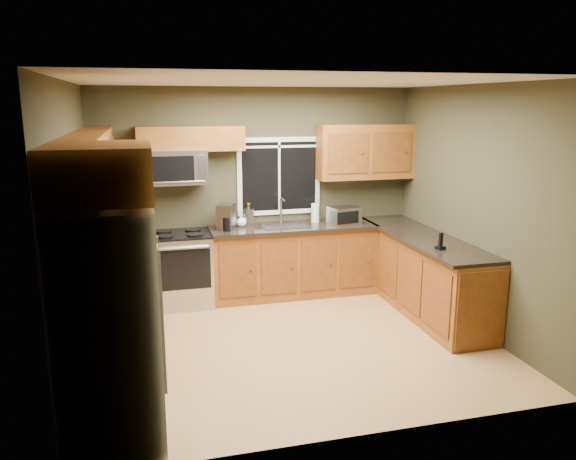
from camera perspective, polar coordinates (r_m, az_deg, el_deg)
name	(u,v)px	position (r m, az deg, el deg)	size (l,w,h in m)	color
floor	(292,342)	(6.12, 0.38, -11.31)	(4.20, 4.20, 0.00)	#B4844F
ceiling	(292,81)	(5.59, 0.42, 14.87)	(4.20, 4.20, 0.00)	white
back_wall	(257,192)	(7.43, -3.20, 3.89)	(4.20, 4.20, 0.00)	#383622
front_wall	(357,268)	(4.04, 7.02, -3.83)	(4.20, 4.20, 0.00)	#383622
left_wall	(73,230)	(5.55, -21.03, 0.00)	(3.60, 3.60, 0.00)	#383622
right_wall	(475,209)	(6.55, 18.44, 2.05)	(3.60, 3.60, 0.00)	#383622
window	(279,176)	(7.44, -0.91, 5.50)	(1.12, 0.03, 1.02)	white
base_cabinets_left	(115,302)	(6.23, -17.15, -7.00)	(0.60, 2.65, 0.90)	brown
countertop_left	(115,259)	(6.09, -17.20, -2.82)	(0.65, 2.65, 0.04)	black
base_cabinets_back	(293,261)	(7.43, 0.50, -3.21)	(2.17, 0.60, 0.90)	brown
countertop_back	(293,227)	(7.29, 0.55, 0.30)	(2.17, 0.65, 0.04)	black
base_cabinets_peninsula	(422,274)	(7.07, 13.51, -4.41)	(0.60, 2.52, 0.90)	brown
countertop_peninsula	(422,237)	(6.94, 13.49, -0.70)	(0.65, 2.50, 0.04)	black
upper_cabinets_left	(91,169)	(5.92, -19.35, 5.90)	(0.33, 2.65, 0.72)	brown
upper_cabinets_back_left	(191,139)	(7.07, -9.86, 9.14)	(1.30, 0.33, 0.30)	brown
upper_cabinets_back_right	(365,152)	(7.63, 7.85, 7.89)	(1.30, 0.33, 0.72)	brown
upper_cabinet_over_fridge	(99,172)	(4.13, -18.70, 5.61)	(0.72, 0.90, 0.38)	brown
refrigerator	(110,324)	(4.40, -17.62, -9.11)	(0.74, 0.90, 1.80)	#B7B7BC
range	(181,269)	(7.17, -10.85, -3.88)	(0.76, 0.69, 0.94)	#B7B7BC
microwave	(176,167)	(7.05, -11.36, 6.30)	(0.76, 0.41, 0.42)	#B7B7BC
sink	(285,225)	(7.27, -0.36, 0.52)	(0.60, 0.42, 0.36)	slate
toaster_oven	(344,216)	(7.36, 5.73, 1.46)	(0.43, 0.37, 0.24)	#B7B7BC
coffee_maker	(226,218)	(7.06, -6.29, 1.24)	(0.28, 0.32, 0.33)	slate
kettle	(248,216)	(7.28, -4.04, 1.39)	(0.20, 0.20, 0.27)	#B7B7BC
paper_towel_roll	(315,213)	(7.47, 2.78, 1.74)	(0.11, 0.11, 0.28)	white
soap_bottle_a	(249,214)	(7.35, -4.03, 1.66)	(0.11, 0.11, 0.28)	#C58412
soap_bottle_c	(241,221)	(7.24, -4.78, 0.96)	(0.12, 0.12, 0.16)	white
cordless_phone	(440,244)	(6.32, 15.23, -1.42)	(0.10, 0.10, 0.19)	black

